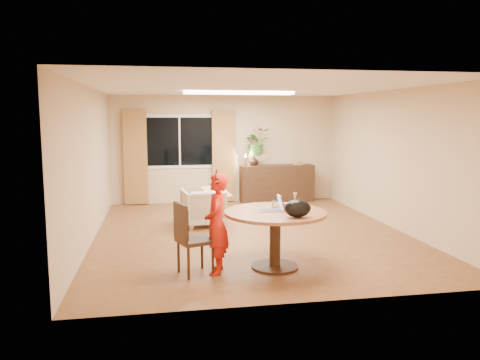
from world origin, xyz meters
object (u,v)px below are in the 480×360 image
(dining_table, at_px, (275,223))
(sideboard, at_px, (277,183))
(dining_chair, at_px, (195,238))
(armchair, at_px, (203,207))
(child, at_px, (217,224))

(dining_table, xyz_separation_m, sideboard, (1.31, 5.00, -0.18))
(dining_chair, bearing_deg, dining_table, -15.40)
(armchair, height_order, sideboard, sideboard)
(dining_table, distance_m, child, 0.83)
(armchair, xyz_separation_m, sideboard, (2.05, 2.25, 0.10))
(dining_table, relative_size, sideboard, 0.78)
(armchair, bearing_deg, sideboard, -139.20)
(child, xyz_separation_m, sideboard, (2.13, 5.06, -0.22))
(dining_chair, height_order, armchair, dining_chair)
(dining_chair, xyz_separation_m, sideboard, (2.42, 5.07, -0.04))
(armchair, bearing_deg, child, 81.48)
(dining_table, xyz_separation_m, armchair, (-0.74, 2.75, -0.28))
(sideboard, bearing_deg, child, -112.86)
(dining_table, bearing_deg, child, -175.48)
(child, height_order, armchair, child)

